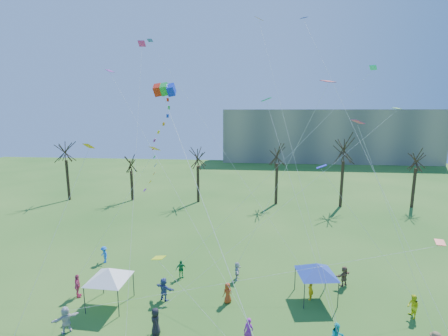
# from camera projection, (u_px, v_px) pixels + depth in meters

# --- Properties ---
(distant_building) EXTENTS (60.00, 14.00, 15.00)m
(distant_building) POSITION_uv_depth(u_px,v_px,m) (327.00, 135.00, 91.77)
(distant_building) COLOR gray
(distant_building) RESTS_ON ground
(bare_tree_row) EXTENTS (69.06, 9.04, 10.94)m
(bare_tree_row) POSITION_uv_depth(u_px,v_px,m) (285.00, 159.00, 47.76)
(bare_tree_row) COLOR black
(bare_tree_row) RESTS_ON ground
(big_box_kite) EXTENTS (5.15, 7.36, 20.42)m
(big_box_kite) POSITION_uv_depth(u_px,v_px,m) (161.00, 147.00, 22.79)
(big_box_kite) COLOR red
(big_box_kite) RESTS_ON ground
(canopy_tent_white) EXTENTS (3.91, 3.91, 2.93)m
(canopy_tent_white) POSITION_uv_depth(u_px,v_px,m) (109.00, 274.00, 22.90)
(canopy_tent_white) COLOR #3F3F44
(canopy_tent_white) RESTS_ON ground
(canopy_tent_blue) EXTENTS (3.82, 3.82, 2.89)m
(canopy_tent_blue) POSITION_uv_depth(u_px,v_px,m) (316.00, 269.00, 23.69)
(canopy_tent_blue) COLOR #3F3F44
(canopy_tent_blue) RESTS_ON ground
(festival_crowd) EXTENTS (26.25, 14.30, 1.85)m
(festival_crowd) POSITION_uv_depth(u_px,v_px,m) (235.00, 314.00, 20.89)
(festival_crowd) COLOR #B5162C
(festival_crowd) RESTS_ON ground
(small_kites_aloft) EXTENTS (26.19, 21.04, 33.54)m
(small_kites_aloft) POSITION_uv_depth(u_px,v_px,m) (243.00, 115.00, 23.82)
(small_kites_aloft) COLOR orange
(small_kites_aloft) RESTS_ON ground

